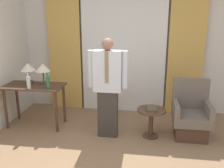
# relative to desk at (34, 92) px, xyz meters

# --- Properties ---
(wall_back) EXTENTS (10.00, 0.06, 2.70)m
(wall_back) POSITION_rel_desk_xyz_m (1.50, 1.09, 0.71)
(wall_back) COLOR silver
(wall_back) RESTS_ON ground_plane
(curtain_sheer_center) EXTENTS (1.69, 0.06, 2.58)m
(curtain_sheer_center) POSITION_rel_desk_xyz_m (1.50, 0.96, 0.65)
(curtain_sheer_center) COLOR white
(curtain_sheer_center) RESTS_ON ground_plane
(curtain_drape_left) EXTENTS (0.68, 0.06, 2.58)m
(curtain_drape_left) POSITION_rel_desk_xyz_m (0.28, 0.96, 0.65)
(curtain_drape_left) COLOR gold
(curtain_drape_left) RESTS_ON ground_plane
(curtain_drape_right) EXTENTS (0.68, 0.06, 2.58)m
(curtain_drape_right) POSITION_rel_desk_xyz_m (2.73, 0.96, 0.65)
(curtain_drape_right) COLOR gold
(curtain_drape_right) RESTS_ON ground_plane
(desk) EXTENTS (1.06, 0.54, 0.77)m
(desk) POSITION_rel_desk_xyz_m (0.00, 0.00, 0.00)
(desk) COLOR #4C3323
(desk) RESTS_ON ground_plane
(table_lamp_left) EXTENTS (0.26, 0.26, 0.37)m
(table_lamp_left) POSITION_rel_desk_xyz_m (-0.14, 0.12, 0.41)
(table_lamp_left) COLOR #4C4238
(table_lamp_left) RESTS_ON desk
(table_lamp_right) EXTENTS (0.26, 0.26, 0.37)m
(table_lamp_right) POSITION_rel_desk_xyz_m (0.14, 0.12, 0.41)
(table_lamp_right) COLOR #4C4238
(table_lamp_right) RESTS_ON desk
(bottle_near_edge) EXTENTS (0.07, 0.07, 0.27)m
(bottle_near_edge) POSITION_rel_desk_xyz_m (0.01, -0.20, 0.24)
(bottle_near_edge) COLOR silver
(bottle_near_edge) RESTS_ON desk
(bottle_by_lamp) EXTENTS (0.06, 0.06, 0.28)m
(bottle_by_lamp) POSITION_rel_desk_xyz_m (0.34, -0.15, 0.25)
(bottle_by_lamp) COLOR #336638
(bottle_by_lamp) RESTS_ON desk
(person) EXTENTS (0.65, 0.21, 1.65)m
(person) POSITION_rel_desk_xyz_m (1.37, -0.21, 0.25)
(person) COLOR #38332D
(person) RESTS_ON ground_plane
(armchair) EXTENTS (0.60, 0.59, 0.95)m
(armchair) POSITION_rel_desk_xyz_m (2.75, -0.01, -0.30)
(armchair) COLOR #4C3323
(armchair) RESTS_ON ground_plane
(side_table) EXTENTS (0.47, 0.47, 0.49)m
(side_table) POSITION_rel_desk_xyz_m (2.09, -0.16, -0.30)
(side_table) COLOR #4C3323
(side_table) RESTS_ON ground_plane
(book) EXTENTS (0.16, 0.24, 0.03)m
(book) POSITION_rel_desk_xyz_m (2.10, -0.15, -0.13)
(book) COLOR brown
(book) RESTS_ON side_table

